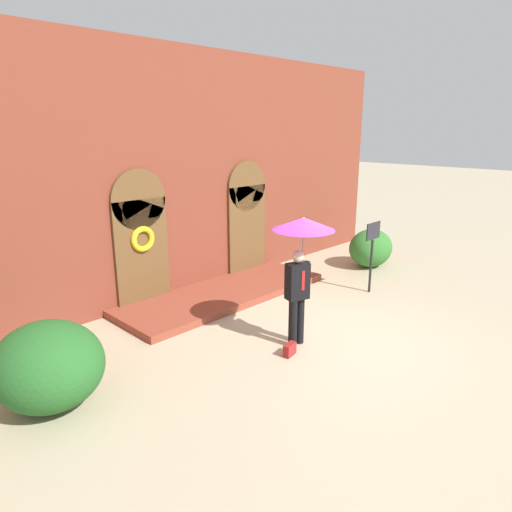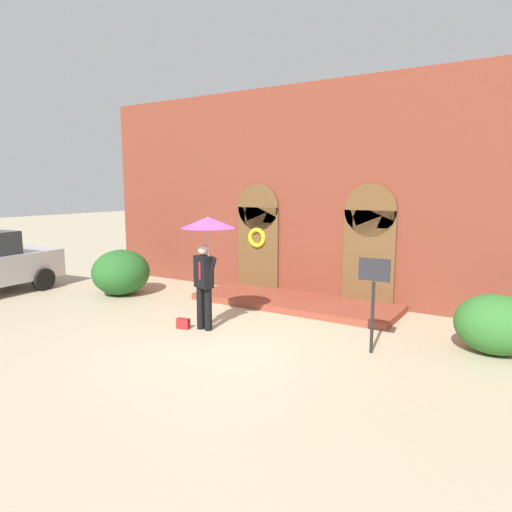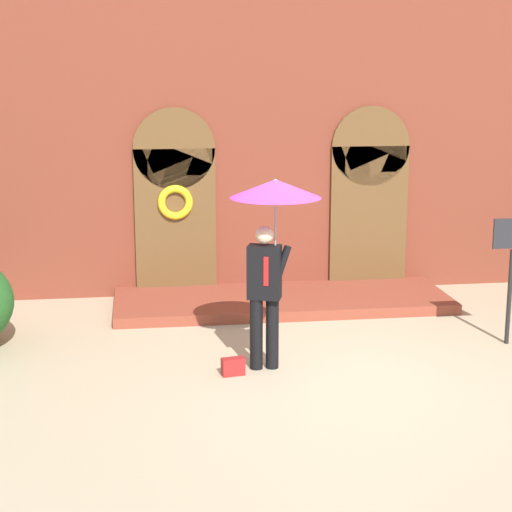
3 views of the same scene
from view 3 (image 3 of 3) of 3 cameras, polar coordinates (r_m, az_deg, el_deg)
The scene contains 5 objects.
ground_plane at distance 10.59m, azimuth 4.53°, elevation -7.80°, with size 80.00×80.00×0.00m, color tan.
building_facade at distance 14.05m, azimuth 1.04°, elevation 8.48°, with size 14.00×2.30×5.60m.
person_with_umbrella at distance 10.26m, azimuth 1.12°, elevation 2.64°, with size 1.10×1.10×2.36m.
handbag at distance 10.46m, azimuth -1.54°, elevation -7.38°, with size 0.28×0.12×0.22m, color maroon.
sign_post at distance 11.84m, azimuth 16.69°, elevation -0.24°, with size 0.56×0.06×1.72m.
Camera 3 is at (-2.20, -9.69, 3.68)m, focal length 60.00 mm.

